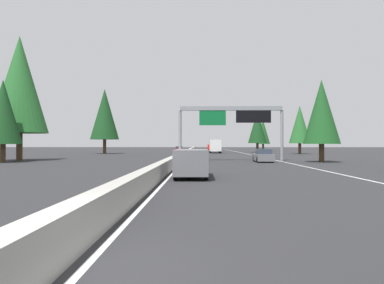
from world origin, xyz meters
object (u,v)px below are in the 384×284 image
(conifer_right_mid, at_px, (300,125))
(conifer_left_foreground, at_px, (3,112))
(pickup_far_right, at_px, (211,148))
(conifer_right_far, at_px, (257,127))
(sedan_mid_right, at_px, (263,156))
(minivan_distant_a, at_px, (192,162))
(conifer_left_near, at_px, (20,84))
(oncoming_near, at_px, (179,150))
(sign_gantry_overhead, at_px, (232,117))
(conifer_right_near, at_px, (322,112))
(box_truck_mid_center, at_px, (215,146))
(conifer_left_mid, at_px, (105,114))
(conifer_right_distant, at_px, (263,132))

(conifer_right_mid, xyz_separation_m, conifer_left_foreground, (-34.83, 42.03, -0.41))
(pickup_far_right, height_order, conifer_right_far, conifer_right_far)
(conifer_right_far, bearing_deg, sedan_mid_right, 171.89)
(minivan_distant_a, relative_size, conifer_left_near, 0.32)
(oncoming_near, bearing_deg, conifer_left_near, -23.70)
(pickup_far_right, relative_size, conifer_right_far, 0.56)
(sign_gantry_overhead, relative_size, conifer_right_near, 1.37)
(pickup_far_right, distance_m, conifer_left_near, 65.42)
(conifer_right_near, bearing_deg, minivan_distant_a, 143.46)
(box_truck_mid_center, xyz_separation_m, oncoming_near, (2.75, 8.13, -0.93))
(conifer_left_mid, bearing_deg, conifer_left_foreground, 177.22)
(box_truck_mid_center, distance_m, conifer_right_near, 41.80)
(sedan_mid_right, relative_size, conifer_left_mid, 0.32)
(conifer_right_near, bearing_deg, pickup_far_right, 9.49)
(conifer_right_distant, bearing_deg, conifer_right_far, 166.68)
(conifer_right_mid, bearing_deg, minivan_distant_a, 158.43)
(minivan_distant_a, xyz_separation_m, conifer_left_foreground, (17.68, 21.27, 4.61))
(conifer_right_near, xyz_separation_m, conifer_left_near, (3.29, 35.87, 3.75))
(conifer_right_near, distance_m, conifer_right_far, 45.78)
(conifer_left_mid, bearing_deg, conifer_right_near, -135.96)
(conifer_right_far, xyz_separation_m, conifer_right_distant, (20.72, -4.90, -0.56))
(box_truck_mid_center, bearing_deg, conifer_right_distant, -30.10)
(minivan_distant_a, relative_size, conifer_left_mid, 0.37)
(conifer_right_near, xyz_separation_m, conifer_left_foreground, (-1.36, 35.38, -0.05))
(pickup_far_right, height_order, oncoming_near, pickup_far_right)
(box_truck_mid_center, bearing_deg, conifer_right_far, -61.99)
(box_truck_mid_center, height_order, conifer_left_foreground, conifer_left_foreground)
(sedan_mid_right, height_order, conifer_right_distant, conifer_right_distant)
(sign_gantry_overhead, xyz_separation_m, conifer_left_mid, (31.66, 23.92, 3.00))
(conifer_right_near, bearing_deg, conifer_left_mid, 44.04)
(conifer_left_near, bearing_deg, conifer_right_mid, -54.63)
(sedan_mid_right, xyz_separation_m, conifer_right_mid, (33.50, -13.19, 5.29))
(oncoming_near, bearing_deg, box_truck_mid_center, 71.32)
(conifer_right_near, height_order, conifer_right_distant, conifer_right_near)
(conifer_left_mid, bearing_deg, sedan_mid_right, -142.11)
(conifer_right_distant, relative_size, conifer_left_near, 0.60)
(box_truck_mid_center, xyz_separation_m, conifer_right_far, (5.47, -10.27, 4.51))
(sign_gantry_overhead, bearing_deg, minivan_distant_a, 168.74)
(conifer_right_mid, relative_size, conifer_left_foreground, 1.07)
(conifer_right_distant, bearing_deg, conifer_left_near, 147.18)
(oncoming_near, xyz_separation_m, conifer_right_mid, (-9.59, -25.07, 5.29))
(sign_gantry_overhead, distance_m, conifer_left_mid, 39.79)
(sedan_mid_right, relative_size, box_truck_mid_center, 0.52)
(pickup_far_right, xyz_separation_m, conifer_right_far, (-17.22, -10.53, 5.21))
(sign_gantry_overhead, height_order, conifer_left_near, conifer_left_near)
(conifer_right_far, xyz_separation_m, conifer_left_near, (-42.50, 35.86, 3.24))
(minivan_distant_a, height_order, sedan_mid_right, minivan_distant_a)
(conifer_right_distant, bearing_deg, conifer_left_mid, 129.48)
(conifer_right_far, distance_m, conifer_left_near, 55.70)
(conifer_right_near, height_order, conifer_left_mid, conifer_left_mid)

